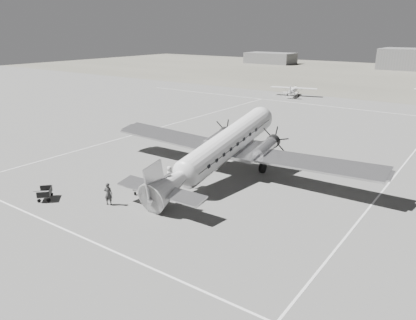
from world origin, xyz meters
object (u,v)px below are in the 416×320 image
object	(u,v)px
baggage_cart_far	(45,194)
dc3_airliner	(221,150)
passenger	(169,175)
shed_secondary	(270,58)
ramp_agent	(156,182)
light_plane_left	(293,91)
baggage_cart_near	(143,189)
ground_crew	(108,194)

from	to	relation	value
baggage_cart_far	dc3_airliner	bearing A→B (deg)	97.83
baggage_cart_far	passenger	xyz separation A→B (m)	(5.83, 8.06, 0.38)
dc3_airliner	passenger	xyz separation A→B (m)	(-2.69, -3.87, -1.78)
shed_secondary	ramp_agent	xyz separation A→B (m)	(51.92, -120.51, -1.17)
passenger	shed_secondary	bearing A→B (deg)	4.84
light_plane_left	ramp_agent	size ratio (longest dim) A/B	5.48
ramp_agent	dc3_airliner	bearing A→B (deg)	2.75
baggage_cart_near	passenger	world-z (taller)	passenger
shed_secondary	baggage_cart_near	world-z (taller)	shed_secondary
dc3_airliner	baggage_cart_near	bearing A→B (deg)	-114.42
baggage_cart_near	ground_crew	distance (m)	3.09
baggage_cart_far	passenger	bearing A→B (deg)	97.47
dc3_airliner	baggage_cart_near	xyz separation A→B (m)	(-2.96, -6.76, -2.17)
shed_secondary	passenger	world-z (taller)	shed_secondary
passenger	dc3_airliner	bearing A→B (deg)	-53.52
dc3_airliner	ramp_agent	size ratio (longest dim) A/B	16.45
shed_secondary	light_plane_left	bearing A→B (deg)	-59.45
dc3_airliner	ground_crew	size ratio (longest dim) A/B	15.61
shed_secondary	baggage_cart_far	xyz separation A→B (m)	(45.98, -126.76, -1.56)
shed_secondary	ground_crew	xyz separation A→B (m)	(50.84, -124.57, -1.12)
baggage_cart_near	baggage_cart_far	distance (m)	7.59
passenger	light_plane_left	bearing A→B (deg)	-5.89
dc3_airliner	ground_crew	bearing A→B (deg)	-111.41
shed_secondary	ground_crew	size ratio (longest dim) A/B	10.28
light_plane_left	ramp_agent	world-z (taller)	light_plane_left
light_plane_left	dc3_airliner	bearing A→B (deg)	-87.59
ground_crew	ramp_agent	bearing A→B (deg)	-131.54
dc3_airliner	passenger	distance (m)	5.04
baggage_cart_far	ramp_agent	distance (m)	8.63
light_plane_left	ground_crew	world-z (taller)	light_plane_left
light_plane_left	passenger	xyz separation A→B (m)	(11.50, -50.40, -0.13)
baggage_cart_far	ramp_agent	xyz separation A→B (m)	(5.94, 6.25, 0.39)
ground_crew	passenger	bearing A→B (deg)	-126.07
baggage_cart_far	ground_crew	distance (m)	5.35
shed_secondary	light_plane_left	size ratio (longest dim) A/B	1.97
ground_crew	ramp_agent	world-z (taller)	ground_crew
ground_crew	dc3_airliner	bearing A→B (deg)	-137.27
light_plane_left	baggage_cart_far	distance (m)	58.73
shed_secondary	baggage_cart_far	bearing A→B (deg)	-70.06
ground_crew	ramp_agent	size ratio (longest dim) A/B	1.05
dc3_airliner	baggage_cart_far	bearing A→B (deg)	-126.36
light_plane_left	ramp_agent	distance (m)	53.49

